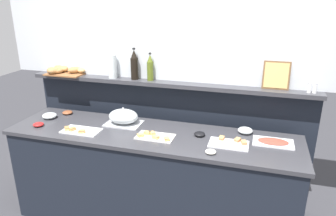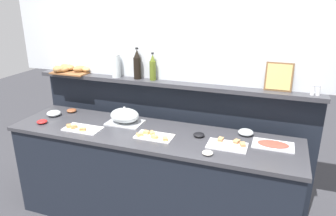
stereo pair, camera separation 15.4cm
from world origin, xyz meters
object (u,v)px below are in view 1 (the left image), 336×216
(condiment_bowl_teal, at_px, (200,134))
(condiment_bowl_cream, at_px, (67,112))
(pepper_shaker, at_px, (315,88))
(framed_picture, at_px, (276,75))
(wine_bottle_dark, at_px, (134,65))
(glass_bowl_medium, at_px, (245,131))
(sandwich_platter_side, at_px, (230,143))
(glass_bowl_large, at_px, (50,116))
(condiment_bowl_red, at_px, (211,152))
(olive_oil_bottle, at_px, (150,68))
(cold_cuts_platter, at_px, (273,142))
(bread_basket, at_px, (63,70))
(sandwich_platter_front, at_px, (80,130))
(salt_shaker, at_px, (309,88))
(water_carafe, at_px, (112,66))
(sandwich_platter_rear, at_px, (154,136))
(condiment_bowl_dark, at_px, (38,124))
(serving_cloche, at_px, (123,117))

(condiment_bowl_teal, bearing_deg, condiment_bowl_cream, 174.12)
(pepper_shaker, height_order, framed_picture, framed_picture)
(wine_bottle_dark, bearing_deg, glass_bowl_medium, -10.41)
(sandwich_platter_side, distance_m, glass_bowl_large, 1.81)
(condiment_bowl_red, distance_m, olive_oil_bottle, 1.11)
(cold_cuts_platter, bearing_deg, bread_basket, 171.11)
(framed_picture, bearing_deg, sandwich_platter_front, -159.55)
(glass_bowl_medium, distance_m, salt_shaker, 0.66)
(glass_bowl_large, xyz_separation_m, pepper_shaker, (2.46, 0.38, 0.38))
(condiment_bowl_teal, xyz_separation_m, pepper_shaker, (0.93, 0.37, 0.39))
(wine_bottle_dark, bearing_deg, bread_basket, -179.65)
(salt_shaker, relative_size, water_carafe, 0.37)
(condiment_bowl_red, bearing_deg, sandwich_platter_rear, 163.20)
(pepper_shaker, xyz_separation_m, bread_basket, (-2.51, 0.01, -0.00))
(sandwich_platter_side, relative_size, framed_picture, 1.28)
(condiment_bowl_red, relative_size, pepper_shaker, 0.99)
(sandwich_platter_side, relative_size, condiment_bowl_cream, 3.18)
(condiment_bowl_red, distance_m, condiment_bowl_dark, 1.65)
(condiment_bowl_red, relative_size, condiment_bowl_teal, 0.88)
(olive_oil_bottle, bearing_deg, condiment_bowl_dark, -146.82)
(serving_cloche, relative_size, olive_oil_bottle, 1.23)
(cold_cuts_platter, bearing_deg, glass_bowl_medium, 149.49)
(wine_bottle_dark, distance_m, water_carafe, 0.24)
(olive_oil_bottle, xyz_separation_m, water_carafe, (-0.40, -0.02, -0.00))
(glass_bowl_medium, distance_m, wine_bottle_dark, 1.25)
(condiment_bowl_dark, height_order, salt_shaker, salt_shaker)
(serving_cloche, xyz_separation_m, glass_bowl_large, (-0.78, -0.07, -0.05))
(sandwich_platter_side, bearing_deg, condiment_bowl_red, -121.45)
(glass_bowl_medium, bearing_deg, olive_oil_bottle, 167.59)
(glass_bowl_large, distance_m, wine_bottle_dark, 0.99)
(condiment_bowl_red, distance_m, salt_shaker, 1.07)
(water_carafe, bearing_deg, condiment_bowl_dark, -131.30)
(condiment_bowl_cream, relative_size, pepper_shaker, 1.18)
(condiment_bowl_cream, height_order, olive_oil_bottle, olive_oil_bottle)
(sandwich_platter_rear, distance_m, bread_basket, 1.37)
(cold_cuts_platter, distance_m, olive_oil_bottle, 1.35)
(framed_picture, xyz_separation_m, water_carafe, (-1.59, -0.04, -0.01))
(condiment_bowl_dark, bearing_deg, olive_oil_bottle, 33.18)
(glass_bowl_medium, height_order, pepper_shaker, pepper_shaker)
(pepper_shaker, distance_m, bread_basket, 2.51)
(framed_picture, bearing_deg, serving_cloche, -165.43)
(serving_cloche, relative_size, framed_picture, 1.35)
(glass_bowl_medium, height_order, condiment_bowl_cream, glass_bowl_medium)
(condiment_bowl_teal, relative_size, condiment_bowl_cream, 0.95)
(salt_shaker, bearing_deg, olive_oil_bottle, 179.41)
(sandwich_platter_rear, relative_size, cold_cuts_platter, 1.00)
(sandwich_platter_front, bearing_deg, framed_picture, 20.45)
(glass_bowl_large, height_order, salt_shaker, salt_shaker)
(glass_bowl_large, height_order, condiment_bowl_dark, glass_bowl_large)
(sandwich_platter_side, xyz_separation_m, condiment_bowl_teal, (-0.27, 0.09, 0.01))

